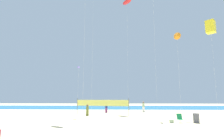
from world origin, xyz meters
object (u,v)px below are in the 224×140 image
(folding_beach_chair, at_px, (180,118))
(volleyball_net, at_px, (102,104))
(beachgoer_sage_shirt, at_px, (143,106))
(beachgoer_olive_shirt, at_px, (87,110))
(kite_violet_diamond, at_px, (79,69))
(trash_barrel, at_px, (196,118))
(beach_handbag, at_px, (171,121))
(kite_yellow_box, at_px, (210,27))
(kite_orange_delta, at_px, (177,36))
(beachgoer_navy_shirt, at_px, (106,107))
(kite_yellow_diamond, at_px, (93,1))
(kite_red_inflatable, at_px, (127,2))

(folding_beach_chair, bearing_deg, volleyball_net, 161.86)
(beachgoer_sage_shirt, distance_m, folding_beach_chair, 13.77)
(beachgoer_olive_shirt, distance_m, kite_violet_diamond, 7.99)
(trash_barrel, height_order, beach_handbag, trash_barrel)
(trash_barrel, bearing_deg, beach_handbag, -176.44)
(kite_yellow_box, bearing_deg, folding_beach_chair, -155.46)
(volleyball_net, height_order, kite_orange_delta, kite_orange_delta)
(beachgoer_navy_shirt, xyz_separation_m, kite_yellow_box, (13.45, -9.46, 10.22))
(kite_orange_delta, distance_m, kite_violet_diamond, 16.25)
(beachgoer_olive_shirt, bearing_deg, trash_barrel, -50.95)
(beachgoer_olive_shirt, bearing_deg, kite_yellow_diamond, 63.30)
(beachgoer_navy_shirt, distance_m, kite_yellow_diamond, 18.10)
(folding_beach_chair, height_order, trash_barrel, trash_barrel)
(volleyball_net, distance_m, kite_yellow_box, 17.85)
(folding_beach_chair, relative_size, kite_violet_diamond, 0.11)
(trash_barrel, relative_size, volleyball_net, 0.12)
(kite_yellow_box, xyz_separation_m, kite_violet_diamond, (-18.10, 8.18, -3.79))
(beachgoer_olive_shirt, xyz_separation_m, kite_yellow_box, (15.74, -4.17, 10.29))
(trash_barrel, distance_m, kite_orange_delta, 10.57)
(beach_handbag, distance_m, kite_orange_delta, 11.15)
(beach_handbag, height_order, kite_orange_delta, kite_orange_delta)
(kite_yellow_box, bearing_deg, trash_barrel, -145.09)
(beachgoer_sage_shirt, bearing_deg, volleyball_net, -47.05)
(beachgoer_olive_shirt, relative_size, beach_handbag, 4.03)
(beachgoer_navy_shirt, distance_m, folding_beach_chair, 14.45)
(beach_handbag, bearing_deg, folding_beach_chair, 16.36)
(trash_barrel, height_order, kite_orange_delta, kite_orange_delta)
(beachgoer_olive_shirt, distance_m, kite_yellow_diamond, 18.01)
(kite_yellow_box, bearing_deg, kite_yellow_diamond, 156.78)
(beachgoer_navy_shirt, height_order, kite_yellow_diamond, kite_yellow_diamond)
(beachgoer_sage_shirt, height_order, kite_violet_diamond, kite_violet_diamond)
(kite_yellow_diamond, bearing_deg, beachgoer_navy_shirt, 52.81)
(beachgoer_olive_shirt, xyz_separation_m, volleyball_net, (1.88, 1.87, 0.79))
(beach_handbag, relative_size, kite_violet_diamond, 0.05)
(beachgoer_olive_shirt, distance_m, kite_red_inflatable, 21.73)
(beach_handbag, bearing_deg, beachgoer_sage_shirt, 93.71)
(beachgoer_sage_shirt, relative_size, kite_violet_diamond, 0.24)
(volleyball_net, relative_size, beach_handbag, 20.58)
(kite_orange_delta, xyz_separation_m, kite_violet_diamond, (-14.32, 7.03, -3.07))
(trash_barrel, xyz_separation_m, volleyball_net, (-10.36, 8.49, 1.17))
(beachgoer_navy_shirt, relative_size, kite_red_inflatable, 0.08)
(beachgoer_navy_shirt, bearing_deg, beachgoer_olive_shirt, 152.88)
(beachgoer_navy_shirt, relative_size, beach_handbag, 4.36)
(volleyball_net, height_order, kite_yellow_box, kite_yellow_box)
(kite_yellow_diamond, bearing_deg, beachgoer_sage_shirt, 28.25)
(kite_orange_delta, bearing_deg, folding_beach_chair, -111.02)
(beachgoer_olive_shirt, height_order, folding_beach_chair, beachgoer_olive_shirt)
(kite_violet_diamond, bearing_deg, kite_orange_delta, -26.15)
(beachgoer_sage_shirt, height_order, folding_beach_chair, beachgoer_sage_shirt)
(folding_beach_chair, relative_size, kite_yellow_box, 0.07)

